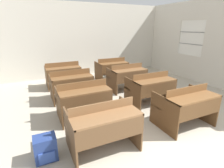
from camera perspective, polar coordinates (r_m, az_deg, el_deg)
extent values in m
cube|color=beige|center=(7.33, -10.25, 13.87)|extent=(7.27, 0.06, 2.84)
cube|color=beige|center=(6.92, 29.01, 3.45)|extent=(0.06, 6.29, 0.91)
cube|color=beige|center=(6.77, 31.84, 20.44)|extent=(0.06, 6.29, 0.67)
cube|color=beige|center=(8.30, 17.13, 14.67)|extent=(0.06, 1.68, 1.26)
cube|color=white|center=(7.33, 24.47, 13.48)|extent=(0.02, 1.09, 1.26)
cube|color=#4C4C51|center=(7.33, 24.15, 11.82)|extent=(0.02, 1.09, 0.02)
cube|color=#4C4C51|center=(7.31, 24.60, 15.15)|extent=(0.02, 1.09, 0.02)
cube|color=brown|center=(2.87, -13.46, -16.49)|extent=(0.03, 0.79, 0.70)
cube|color=brown|center=(3.19, 5.82, -12.16)|extent=(0.03, 0.79, 0.70)
cube|color=brown|center=(2.65, -1.62, -10.57)|extent=(1.08, 0.37, 0.03)
cube|color=brown|center=(2.60, 0.01, -15.56)|extent=(1.03, 0.02, 0.31)
cube|color=brown|center=(2.75, -3.10, -7.39)|extent=(1.08, 0.02, 0.14)
cube|color=brown|center=(3.14, -4.85, -11.35)|extent=(1.08, 0.32, 0.03)
cube|color=brown|center=(3.27, -4.73, -15.33)|extent=(1.03, 0.04, 0.04)
cube|color=#52361D|center=(3.56, 16.45, -9.41)|extent=(0.03, 0.79, 0.70)
cube|color=#52361D|center=(4.29, 27.19, -5.89)|extent=(0.03, 0.79, 0.70)
cube|color=brown|center=(3.66, 25.32, -4.00)|extent=(1.08, 0.37, 0.03)
cube|color=#52361D|center=(3.63, 27.04, -7.40)|extent=(1.03, 0.02, 0.31)
cube|color=brown|center=(3.73, 23.49, -1.88)|extent=(1.08, 0.02, 0.14)
cube|color=brown|center=(4.02, 20.07, -5.51)|extent=(1.08, 0.32, 0.03)
cube|color=#52361D|center=(4.13, 19.68, -8.83)|extent=(1.03, 0.04, 0.04)
cube|color=brown|center=(3.88, -16.95, -7.07)|extent=(0.03, 0.79, 0.70)
cube|color=brown|center=(4.13, -2.33, -4.66)|extent=(0.03, 0.79, 0.70)
cube|color=brown|center=(3.66, -8.75, -2.35)|extent=(1.08, 0.37, 0.03)
cube|color=brown|center=(3.57, -7.81, -5.83)|extent=(1.03, 0.02, 0.31)
cube|color=brown|center=(3.79, -9.58, -0.27)|extent=(1.08, 0.02, 0.14)
cube|color=brown|center=(4.15, -10.33, -3.89)|extent=(1.08, 0.32, 0.03)
cube|color=brown|center=(4.26, -10.13, -7.15)|extent=(1.03, 0.04, 0.04)
cube|color=brown|center=(4.42, 6.61, -3.17)|extent=(0.03, 0.79, 0.70)
cube|color=brown|center=(5.03, 16.92, -1.17)|extent=(0.03, 0.79, 0.70)
cube|color=brown|center=(4.45, 13.98, 1.07)|extent=(1.08, 0.37, 0.03)
cube|color=brown|center=(4.38, 15.22, -1.69)|extent=(1.03, 0.02, 0.31)
cube|color=brown|center=(4.55, 12.71, 2.71)|extent=(1.08, 0.02, 0.14)
cube|color=brown|center=(4.86, 10.53, -0.57)|extent=(1.08, 0.32, 0.03)
cube|color=brown|center=(4.95, 10.35, -3.43)|extent=(1.03, 0.04, 0.04)
cube|color=#53371E|center=(4.94, -19.10, -1.74)|extent=(0.03, 0.79, 0.70)
cube|color=#53371E|center=(5.14, -7.40, -0.10)|extent=(0.03, 0.79, 0.70)
cube|color=brown|center=(4.72, -12.87, 2.15)|extent=(1.08, 0.37, 0.03)
cube|color=#53371E|center=(4.61, -12.24, -0.44)|extent=(1.03, 0.02, 0.31)
cube|color=brown|center=(4.86, -13.40, 3.65)|extent=(1.08, 0.02, 0.14)
cube|color=brown|center=(5.21, -13.74, 0.50)|extent=(1.08, 0.32, 0.03)
cube|color=#53371E|center=(5.29, -13.53, -2.19)|extent=(1.03, 0.04, 0.04)
cube|color=brown|center=(5.40, -0.18, 0.99)|extent=(0.03, 0.79, 0.70)
cube|color=brown|center=(5.91, 9.14, 2.28)|extent=(0.03, 0.79, 0.70)
cube|color=brown|center=(5.38, 5.88, 4.49)|extent=(1.08, 0.37, 0.03)
cube|color=brown|center=(5.28, 6.79, 2.26)|extent=(1.03, 0.02, 0.31)
cube|color=brown|center=(5.50, 4.98, 5.77)|extent=(1.08, 0.02, 0.14)
cube|color=brown|center=(5.81, 3.58, 2.85)|extent=(1.08, 0.32, 0.03)
cube|color=brown|center=(5.89, 3.53, 0.40)|extent=(1.03, 0.04, 0.04)
cube|color=brown|center=(6.07, -20.54, 1.76)|extent=(0.03, 0.79, 0.70)
cube|color=brown|center=(6.23, -10.87, 3.02)|extent=(0.03, 0.79, 0.70)
cube|color=brown|center=(5.85, -15.56, 5.04)|extent=(1.08, 0.37, 0.03)
cube|color=brown|center=(5.72, -15.10, 3.02)|extent=(1.03, 0.02, 0.31)
cube|color=brown|center=(6.00, -15.93, 6.18)|extent=(1.08, 0.02, 0.14)
cube|color=brown|center=(6.33, -16.07, 3.46)|extent=(1.08, 0.32, 0.03)
cube|color=brown|center=(6.40, -15.86, 1.20)|extent=(1.03, 0.04, 0.04)
cube|color=#52361D|center=(6.45, -4.46, 3.81)|extent=(0.03, 0.79, 0.70)
cube|color=#52361D|center=(6.88, 3.81, 4.76)|extent=(0.03, 0.79, 0.70)
cube|color=brown|center=(6.39, 0.60, 6.80)|extent=(1.08, 0.37, 0.03)
cube|color=#52361D|center=(6.27, 1.28, 4.97)|extent=(1.03, 0.02, 0.31)
cube|color=brown|center=(6.53, -0.07, 7.83)|extent=(1.08, 0.02, 0.14)
cube|color=brown|center=(6.84, -1.02, 5.25)|extent=(1.08, 0.32, 0.03)
cube|color=#52361D|center=(6.90, -1.00, 3.13)|extent=(1.03, 0.04, 0.04)
cube|color=navy|center=(3.00, -20.87, -18.98)|extent=(0.33, 0.24, 0.40)
cube|color=#2C4692|center=(2.94, -20.44, -21.62)|extent=(0.23, 0.02, 0.18)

